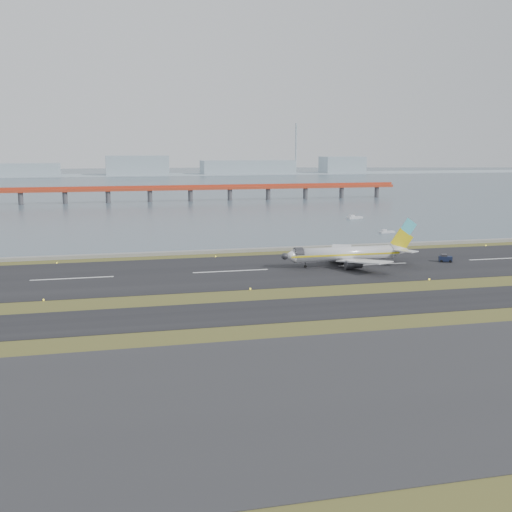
% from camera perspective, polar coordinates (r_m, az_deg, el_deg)
% --- Properties ---
extents(ground, '(1000.00, 1000.00, 0.00)m').
position_cam_1_polar(ground, '(139.34, 0.19, -3.69)').
color(ground, '#404C1B').
rests_on(ground, ground).
extents(apron_strip, '(1000.00, 50.00, 0.10)m').
position_cam_1_polar(apron_strip, '(89.23, 8.86, -11.60)').
color(apron_strip, '#2F2F32').
rests_on(apron_strip, ground).
extents(taxiway_strip, '(1000.00, 18.00, 0.10)m').
position_cam_1_polar(taxiway_strip, '(128.05, 1.48, -4.88)').
color(taxiway_strip, black).
rests_on(taxiway_strip, ground).
extents(runway_strip, '(1000.00, 45.00, 0.10)m').
position_cam_1_polar(runway_strip, '(167.95, -2.26, -1.37)').
color(runway_strip, black).
rests_on(runway_strip, ground).
extents(seawall, '(1000.00, 2.50, 1.00)m').
position_cam_1_polar(seawall, '(196.91, -3.99, 0.39)').
color(seawall, gray).
rests_on(seawall, ground).
extents(bay_water, '(1400.00, 800.00, 1.30)m').
position_cam_1_polar(bay_water, '(593.36, -10.58, 6.43)').
color(bay_water, '#445561').
rests_on(bay_water, ground).
extents(red_pier, '(260.00, 5.00, 10.20)m').
position_cam_1_polar(red_pier, '(385.99, -5.86, 5.95)').
color(red_pier, '#BE3C20').
rests_on(red_pier, ground).
extents(far_shoreline, '(1400.00, 80.00, 60.50)m').
position_cam_1_polar(far_shoreline, '(753.46, -10.24, 7.56)').
color(far_shoreline, '#9AACB7').
rests_on(far_shoreline, ground).
extents(airliner, '(38.52, 32.89, 12.80)m').
position_cam_1_polar(airliner, '(176.48, 8.28, 0.20)').
color(airliner, silver).
rests_on(airliner, ground).
extents(pushback_tug, '(4.02, 3.14, 2.27)m').
position_cam_1_polar(pushback_tug, '(188.86, 16.47, -0.20)').
color(pushback_tug, '#121A33').
rests_on(pushback_tug, ground).
extents(workboat_near, '(6.20, 2.73, 1.46)m').
position_cam_1_polar(workboat_near, '(247.28, 11.52, 2.12)').
color(workboat_near, silver).
rests_on(workboat_near, ground).
extents(workboat_far, '(7.95, 4.38, 1.84)m').
position_cam_1_polar(workboat_far, '(294.18, 8.72, 3.41)').
color(workboat_far, silver).
rests_on(workboat_far, ground).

